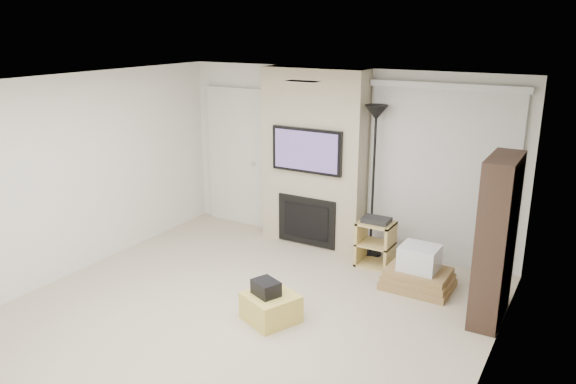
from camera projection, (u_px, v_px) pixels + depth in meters
The scene contains 15 objects.
floor at pixel (232, 323), 5.98m from camera, with size 5.00×5.50×0.00m, color #C3B499.
ceiling at pixel (224, 86), 5.27m from camera, with size 5.00×5.50×0.00m, color white.
wall_back at pixel (343, 158), 7.91m from camera, with size 5.00×2.50×0.00m, color white.
wall_left at pixel (61, 179), 6.82m from camera, with size 5.50×2.50×0.00m, color white.
wall_right at pixel (486, 263), 4.43m from camera, with size 5.50×2.50×0.00m, color white.
hvac_vent at pixel (302, 81), 5.74m from camera, with size 0.35×0.18×0.01m, color silver.
ottoman at pixel (271, 307), 6.01m from camera, with size 0.50×0.50×0.30m, color #D5BB53.
black_bag at pixel (266, 288), 5.94m from camera, with size 0.28×0.22×0.16m, color black.
fireplace_wall at pixel (314, 159), 7.90m from camera, with size 1.50×0.47×2.50m.
entry_door at pixel (237, 157), 8.79m from camera, with size 1.02×0.11×2.14m.
vertical_blinds at pixel (441, 169), 7.19m from camera, with size 1.98×0.10×2.37m.
floor_lamp at pixel (375, 139), 7.32m from camera, with size 0.31×0.31×2.06m.
av_stand at pixel (375, 241), 7.33m from camera, with size 0.45×0.38×0.66m.
box_stack at pixel (418, 272), 6.73m from camera, with size 0.81×0.62×0.54m.
bookshelf at pixel (496, 240), 5.84m from camera, with size 0.30×0.80×1.80m.
Camera 1 is at (3.18, -4.32, 3.06)m, focal length 35.00 mm.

